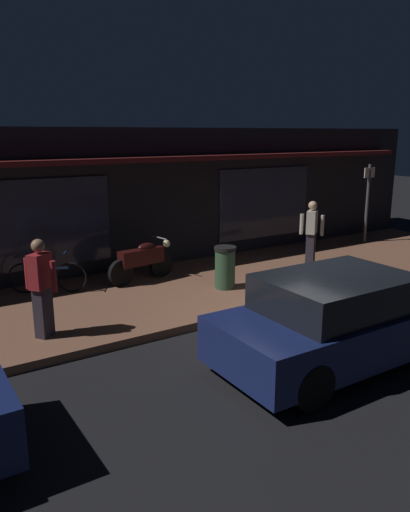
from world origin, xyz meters
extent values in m
plane|color=black|center=(0.00, 0.00, 0.00)|extent=(60.00, 60.00, 0.00)
cube|color=brown|center=(0.00, 3.00, 0.07)|extent=(18.00, 4.00, 0.15)
cube|color=black|center=(0.00, 6.40, 1.80)|extent=(18.00, 2.80, 3.60)
cube|color=#262838|center=(-3.20, 4.98, 1.50)|extent=(3.20, 0.04, 2.00)
cube|color=#262838|center=(3.20, 4.98, 1.50)|extent=(3.20, 0.04, 2.00)
cube|color=#591919|center=(0.00, 4.75, 2.85)|extent=(16.20, 0.50, 0.12)
cylinder|color=black|center=(-1.84, 3.79, 0.45)|extent=(0.61, 0.21, 0.60)
cylinder|color=black|center=(-0.76, 3.96, 0.45)|extent=(0.61, 0.21, 0.60)
cube|color=black|center=(-1.30, 3.88, 0.73)|extent=(1.13, 0.45, 0.36)
ellipsoid|color=black|center=(-1.15, 3.90, 0.93)|extent=(0.47, 0.30, 0.20)
sphere|color=#F9EDB7|center=(-0.59, 3.99, 0.93)|extent=(0.18, 0.18, 0.18)
cylinder|color=gray|center=(-0.79, 3.96, 1.10)|extent=(0.11, 0.55, 0.03)
torus|color=black|center=(-3.78, 4.43, 0.48)|extent=(0.59, 0.36, 0.66)
torus|color=black|center=(-2.91, 3.94, 0.48)|extent=(0.59, 0.36, 0.66)
cube|color=#1E478C|center=(-3.35, 4.19, 0.70)|extent=(0.80, 0.48, 0.06)
cube|color=brown|center=(-3.57, 4.31, 0.97)|extent=(0.21, 0.17, 0.06)
cylinder|color=#1E478C|center=(-2.98, 3.98, 1.05)|extent=(0.23, 0.38, 0.02)
cube|color=#28232D|center=(-4.06, 1.85, 0.57)|extent=(0.34, 0.33, 0.85)
cube|color=maroon|center=(-4.06, 1.85, 1.29)|extent=(0.44, 0.40, 0.58)
sphere|color=#8C6647|center=(-4.06, 1.85, 1.71)|extent=(0.22, 0.22, 0.22)
cylinder|color=maroon|center=(-3.91, 1.65, 1.22)|extent=(0.13, 0.13, 0.52)
cylinder|color=maroon|center=(-4.22, 2.06, 1.22)|extent=(0.13, 0.13, 0.52)
cube|color=#28232D|center=(2.92, 2.78, 0.57)|extent=(0.34, 0.32, 0.85)
cube|color=#B2AD9E|center=(2.92, 2.78, 1.29)|extent=(0.44, 0.40, 0.58)
sphere|color=tan|center=(2.92, 2.78, 1.71)|extent=(0.22, 0.22, 0.22)
cylinder|color=#B2AD9E|center=(2.77, 2.99, 1.22)|extent=(0.13, 0.13, 0.52)
cylinder|color=#B2AD9E|center=(3.07, 2.56, 1.22)|extent=(0.13, 0.13, 0.52)
cylinder|color=#47474C|center=(6.39, 3.95, 1.35)|extent=(0.09, 0.09, 2.40)
cube|color=beige|center=(6.39, 3.95, 2.30)|extent=(0.44, 0.03, 0.30)
cylinder|color=#2D4C33|center=(0.02, 2.43, 0.57)|extent=(0.44, 0.44, 0.85)
cylinder|color=black|center=(0.02, 2.43, 1.04)|extent=(0.48, 0.48, 0.08)
cylinder|color=black|center=(0.97, -0.50, 0.32)|extent=(0.64, 0.23, 0.64)
cylinder|color=black|center=(-1.73, -0.47, 0.32)|extent=(0.64, 0.23, 0.64)
cylinder|color=black|center=(-1.74, -2.03, 0.32)|extent=(0.64, 0.23, 0.64)
cube|color=#141E4C|center=(-0.39, -1.26, 0.55)|extent=(4.11, 1.79, 0.68)
cube|color=black|center=(-0.54, -1.26, 1.10)|extent=(2.21, 1.62, 0.64)
camera|label=1|loc=(-6.01, -6.15, 3.47)|focal=34.90mm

